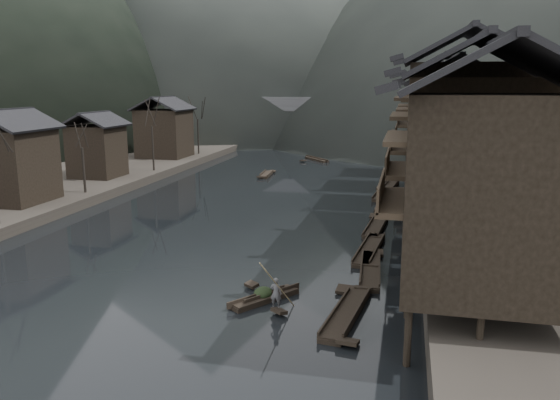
% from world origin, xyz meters
% --- Properties ---
extents(water, '(300.00, 300.00, 0.00)m').
position_xyz_m(water, '(0.00, 0.00, 0.00)').
color(water, black).
rests_on(water, ground).
extents(left_bank, '(40.00, 200.00, 1.20)m').
position_xyz_m(left_bank, '(-35.00, 40.00, 0.60)').
color(left_bank, '#2D2823').
rests_on(left_bank, ground).
extents(stilt_houses, '(9.00, 67.60, 15.16)m').
position_xyz_m(stilt_houses, '(17.28, 19.51, 8.86)').
color(stilt_houses, black).
rests_on(stilt_houses, ground).
extents(left_houses, '(8.10, 53.20, 8.73)m').
position_xyz_m(left_houses, '(-20.50, 20.12, 5.66)').
color(left_houses, black).
rests_on(left_houses, left_bank).
extents(bare_trees, '(3.89, 61.20, 7.78)m').
position_xyz_m(bare_trees, '(-17.00, 16.08, 6.82)').
color(bare_trees, black).
rests_on(bare_trees, left_bank).
extents(moored_sampans, '(2.95, 55.05, 0.47)m').
position_xyz_m(moored_sampans, '(11.91, 17.69, 0.20)').
color(moored_sampans, black).
rests_on(moored_sampans, water).
extents(midriver_boats, '(6.86, 20.98, 0.45)m').
position_xyz_m(midriver_boats, '(-1.13, 42.89, 0.20)').
color(midriver_boats, black).
rests_on(midriver_boats, water).
extents(stone_bridge, '(40.00, 6.00, 9.00)m').
position_xyz_m(stone_bridge, '(-0.00, 72.00, 5.11)').
color(stone_bridge, '#4C4C4F').
rests_on(stone_bridge, ground).
extents(hero_sampan, '(3.29, 4.12, 0.43)m').
position_xyz_m(hero_sampan, '(6.78, -5.07, 0.20)').
color(hero_sampan, black).
rests_on(hero_sampan, water).
extents(cargo_heap, '(1.00, 1.31, 0.60)m').
position_xyz_m(cargo_heap, '(6.66, -4.90, 0.73)').
color(cargo_heap, black).
rests_on(cargo_heap, hero_sampan).
extents(boatman, '(0.60, 0.41, 1.63)m').
position_xyz_m(boatman, '(7.71, -6.35, 1.25)').
color(boatman, '#505153').
rests_on(boatman, hero_sampan).
extents(bamboo_pole, '(1.44, 2.72, 3.46)m').
position_xyz_m(bamboo_pole, '(7.91, -6.35, 3.79)').
color(bamboo_pole, '#8C7A51').
rests_on(bamboo_pole, boatman).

